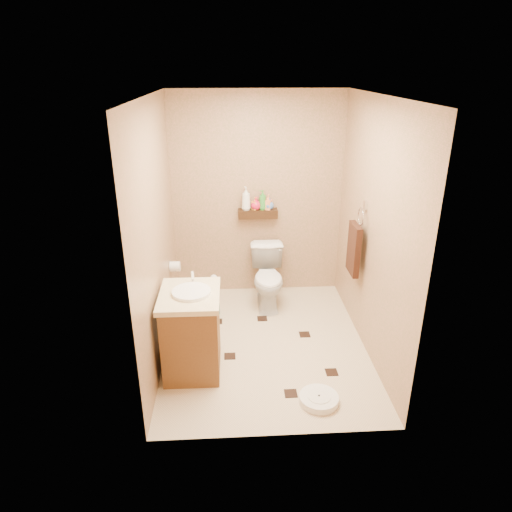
{
  "coord_description": "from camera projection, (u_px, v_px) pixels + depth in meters",
  "views": [
    {
      "loc": [
        -0.33,
        -3.93,
        2.64
      ],
      "look_at": [
        -0.08,
        0.25,
        0.87
      ],
      "focal_mm": 32.0,
      "sensor_mm": 36.0,
      "label": 1
    }
  ],
  "objects": [
    {
      "name": "vanity",
      "position": [
        192.0,
        331.0,
        4.14
      ],
      "size": [
        0.53,
        0.65,
        0.91
      ],
      "rotation": [
        0.0,
        0.0,
        -0.0
      ],
      "color": "brown",
      "rests_on": "ground"
    },
    {
      "name": "towel_ring",
      "position": [
        354.0,
        247.0,
        4.57
      ],
      "size": [
        0.12,
        0.3,
        0.76
      ],
      "color": "silver",
      "rests_on": "wall_right"
    },
    {
      "name": "ground",
      "position": [
        265.0,
        344.0,
        4.66
      ],
      "size": [
        2.5,
        2.5,
        0.0
      ],
      "primitive_type": "plane",
      "color": "beige",
      "rests_on": "ground"
    },
    {
      "name": "wall_front",
      "position": [
        281.0,
        297.0,
        3.04
      ],
      "size": [
        2.0,
        0.04,
        2.4
      ],
      "primitive_type": "cube",
      "color": "tan",
      "rests_on": "ground"
    },
    {
      "name": "wall_shelf",
      "position": [
        258.0,
        214.0,
        5.34
      ],
      "size": [
        0.46,
        0.14,
        0.1
      ],
      "primitive_type": "cube",
      "color": "#33210E",
      "rests_on": "wall_back"
    },
    {
      "name": "bottle_b",
      "position": [
        255.0,
        203.0,
        5.29
      ],
      "size": [
        0.09,
        0.09,
        0.15
      ],
      "primitive_type": "imported",
      "rotation": [
        0.0,
        0.0,
        0.63
      ],
      "color": "#FFB235",
      "rests_on": "wall_shelf"
    },
    {
      "name": "bottle_c",
      "position": [
        256.0,
        203.0,
        5.29
      ],
      "size": [
        0.13,
        0.13,
        0.15
      ],
      "primitive_type": "imported",
      "rotation": [
        0.0,
        0.0,
        1.7
      ],
      "color": "red",
      "rests_on": "wall_shelf"
    },
    {
      "name": "toilet_paper",
      "position": [
        175.0,
        266.0,
        4.97
      ],
      "size": [
        0.12,
        0.11,
        0.12
      ],
      "color": "white",
      "rests_on": "wall_left"
    },
    {
      "name": "bottle_d",
      "position": [
        263.0,
        200.0,
        5.28
      ],
      "size": [
        0.1,
        0.1,
        0.23
      ],
      "primitive_type": "imported",
      "rotation": [
        0.0,
        0.0,
        4.91
      ],
      "color": "#348F2F",
      "rests_on": "wall_shelf"
    },
    {
      "name": "bathroom_scale",
      "position": [
        319.0,
        399.0,
        3.84
      ],
      "size": [
        0.41,
        0.41,
        0.07
      ],
      "rotation": [
        0.0,
        0.0,
        0.28
      ],
      "color": "white",
      "rests_on": "ground"
    },
    {
      "name": "ceiling",
      "position": [
        267.0,
        96.0,
        3.73
      ],
      "size": [
        2.0,
        2.5,
        0.02
      ],
      "primitive_type": "cube",
      "color": "silver",
      "rests_on": "wall_back"
    },
    {
      "name": "wall_left",
      "position": [
        156.0,
        236.0,
        4.14
      ],
      "size": [
        0.04,
        2.5,
        2.4
      ],
      "primitive_type": "cube",
      "color": "tan",
      "rests_on": "ground"
    },
    {
      "name": "wall_back",
      "position": [
        257.0,
        197.0,
        5.34
      ],
      "size": [
        2.0,
        0.04,
        2.4
      ],
      "primitive_type": "cube",
      "color": "tan",
      "rests_on": "ground"
    },
    {
      "name": "toilet",
      "position": [
        268.0,
        278.0,
        5.3
      ],
      "size": [
        0.39,
        0.68,
        0.69
      ],
      "primitive_type": "imported",
      "rotation": [
        0.0,
        0.0,
        -0.0
      ],
      "color": "white",
      "rests_on": "ground"
    },
    {
      "name": "bottle_f",
      "position": [
        269.0,
        204.0,
        5.3
      ],
      "size": [
        0.12,
        0.12,
        0.14
      ],
      "primitive_type": "imported",
      "rotation": [
        0.0,
        0.0,
        0.18
      ],
      "color": "#4A71BA",
      "rests_on": "wall_shelf"
    },
    {
      "name": "floor_accents",
      "position": [
        271.0,
        347.0,
        4.6
      ],
      "size": [
        1.18,
        1.38,
        0.01
      ],
      "color": "black",
      "rests_on": "ground"
    },
    {
      "name": "wall_right",
      "position": [
        373.0,
        231.0,
        4.25
      ],
      "size": [
        0.04,
        2.5,
        2.4
      ],
      "primitive_type": "cube",
      "color": "tan",
      "rests_on": "ground"
    },
    {
      "name": "bottle_e",
      "position": [
        268.0,
        202.0,
        5.29
      ],
      "size": [
        0.11,
        0.11,
        0.17
      ],
      "primitive_type": "imported",
      "rotation": [
        0.0,
        0.0,
        2.66
      ],
      "color": "#FF8D54",
      "rests_on": "wall_shelf"
    },
    {
      "name": "bottle_a",
      "position": [
        246.0,
        198.0,
        5.26
      ],
      "size": [
        0.13,
        0.13,
        0.27
      ],
      "primitive_type": "imported",
      "rotation": [
        0.0,
        0.0,
        3.45
      ],
      "color": "white",
      "rests_on": "wall_shelf"
    },
    {
      "name": "toilet_brush",
      "position": [
        215.0,
        300.0,
        5.16
      ],
      "size": [
        0.11,
        0.11,
        0.49
      ],
      "color": "#1B6B6E",
      "rests_on": "ground"
    }
  ]
}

